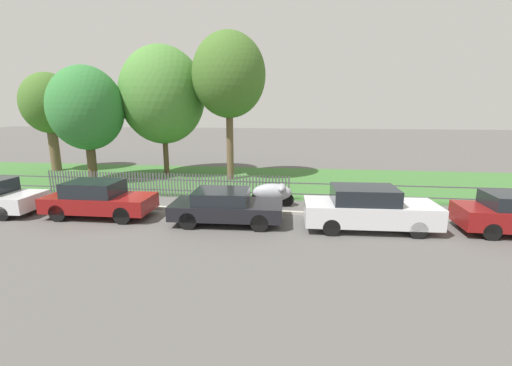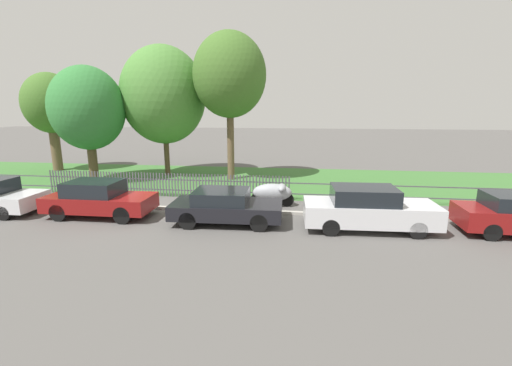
{
  "view_description": "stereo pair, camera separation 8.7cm",
  "coord_description": "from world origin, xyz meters",
  "views": [
    {
      "loc": [
        6.37,
        -13.12,
        4.17
      ],
      "look_at": [
        4.62,
        0.76,
        1.1
      ],
      "focal_mm": 24.0,
      "sensor_mm": 36.0,
      "label": 1
    },
    {
      "loc": [
        6.45,
        -13.11,
        4.17
      ],
      "look_at": [
        4.62,
        0.76,
        1.1
      ],
      "focal_mm": 24.0,
      "sensor_mm": 36.0,
      "label": 2
    }
  ],
  "objects": [
    {
      "name": "parked_car_red_compact",
      "position": [
        8.82,
        -1.29,
        0.75
      ],
      "size": [
        4.56,
        1.86,
        1.52
      ],
      "rotation": [
        0.0,
        0.0,
        0.04
      ],
      "color": "silver",
      "rests_on": "ground"
    },
    {
      "name": "tree_behind_motorcycle",
      "position": [
        -5.46,
        5.03,
        4.14
      ],
      "size": [
        4.04,
        4.04,
        6.49
      ],
      "color": "brown",
      "rests_on": "ground"
    },
    {
      "name": "grass_strip",
      "position": [
        0.0,
        6.51,
        0.01
      ],
      "size": [
        42.73,
        8.66,
        0.01
      ],
      "primitive_type": "cube",
      "color": "#3D7033",
      "rests_on": "ground"
    },
    {
      "name": "parked_car_navy_estate",
      "position": [
        3.75,
        -1.25,
        0.65
      ],
      "size": [
        4.11,
        1.94,
        1.25
      ],
      "rotation": [
        0.0,
        0.0,
        0.04
      ],
      "color": "black",
      "rests_on": "ground"
    },
    {
      "name": "ground_plane",
      "position": [
        0.0,
        0.0,
        0.0
      ],
      "size": [
        120.0,
        120.0,
        0.0
      ],
      "primitive_type": "plane",
      "color": "#565451"
    },
    {
      "name": "tree_mid_park",
      "position": [
        -1.93,
        7.38,
        4.93
      ],
      "size": [
        5.09,
        5.09,
        7.86
      ],
      "color": "brown",
      "rests_on": "ground"
    },
    {
      "name": "covered_motorcycle",
      "position": [
        5.32,
        1.17,
        0.62
      ],
      "size": [
        1.87,
        0.89,
        1.0
      ],
      "rotation": [
        0.0,
        0.0,
        0.05
      ],
      "color": "black",
      "rests_on": "ground"
    },
    {
      "name": "tree_nearest_kerb",
      "position": [
        -10.02,
        8.02,
        4.42
      ],
      "size": [
        3.42,
        3.42,
        6.46
      ],
      "color": "brown",
      "rests_on": "ground"
    },
    {
      "name": "tree_far_left",
      "position": [
        2.34,
        6.64,
        5.96
      ],
      "size": [
        4.14,
        4.14,
        8.37
      ],
      "color": "brown",
      "rests_on": "ground"
    },
    {
      "name": "parked_car_black_saloon",
      "position": [
        -1.32,
        -1.14,
        0.72
      ],
      "size": [
        4.12,
        1.69,
        1.42
      ],
      "rotation": [
        0.0,
        0.0,
        0.01
      ],
      "color": "maroon",
      "rests_on": "ground"
    },
    {
      "name": "kerb_stone",
      "position": [
        0.0,
        0.1,
        0.06
      ],
      "size": [
        42.73,
        0.2,
        0.12
      ],
      "primitive_type": "cube",
      "color": "#B2ADA3",
      "rests_on": "ground"
    },
    {
      "name": "park_fence",
      "position": [
        0.0,
        2.19,
        0.57
      ],
      "size": [
        42.73,
        0.05,
        1.15
      ],
      "color": "#4C4C51",
      "rests_on": "ground"
    }
  ]
}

